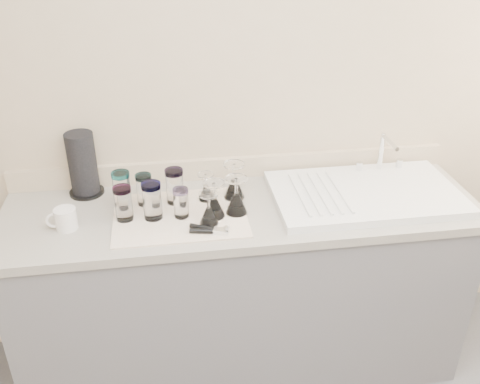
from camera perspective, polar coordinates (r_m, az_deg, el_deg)
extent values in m
cube|color=tan|center=(2.43, -0.78, 9.17)|extent=(3.50, 0.04, 2.50)
cube|color=slate|center=(2.58, 0.27, -10.59)|extent=(2.00, 0.60, 0.86)
cube|color=gray|center=(2.32, 0.30, -1.97)|extent=(2.06, 0.62, 0.04)
cube|color=white|center=(2.44, 13.19, -0.17)|extent=(0.82, 0.50, 0.03)
cylinder|color=silver|center=(2.60, 14.82, 4.23)|extent=(0.02, 0.02, 0.18)
cylinder|color=silver|center=(2.51, 15.72, 5.13)|extent=(0.02, 0.16, 0.02)
cylinder|color=silver|center=(2.60, 12.59, 2.73)|extent=(0.03, 0.03, 0.04)
cylinder|color=silver|center=(2.67, 16.62, 2.96)|extent=(0.03, 0.03, 0.04)
cube|color=white|center=(2.25, -6.41, -2.49)|extent=(0.55, 0.42, 0.01)
cylinder|color=white|center=(2.33, -12.46, 0.15)|extent=(0.07, 0.07, 0.13)
cylinder|color=teal|center=(2.30, -12.66, 1.83)|extent=(0.08, 0.08, 0.02)
cylinder|color=white|center=(2.32, -10.15, 0.08)|extent=(0.07, 0.07, 0.12)
cylinder|color=#37A7B9|center=(2.29, -10.30, 1.60)|extent=(0.07, 0.07, 0.02)
cylinder|color=white|center=(2.31, -6.96, 0.41)|extent=(0.07, 0.07, 0.14)
cylinder|color=#6338A0|center=(2.27, -7.07, 2.14)|extent=(0.08, 0.08, 0.02)
cylinder|color=white|center=(2.22, -12.30, -1.39)|extent=(0.07, 0.07, 0.13)
cylinder|color=#D035A3|center=(2.19, -12.50, 0.28)|extent=(0.07, 0.07, 0.02)
cylinder|color=white|center=(2.21, -9.33, -1.15)|extent=(0.08, 0.08, 0.14)
cylinder|color=#1D1CCC|center=(2.17, -9.50, 0.68)|extent=(0.08, 0.08, 0.02)
cylinder|color=white|center=(2.21, -6.29, -1.34)|extent=(0.06, 0.06, 0.11)
cylinder|color=#9781C4|center=(2.18, -6.38, 0.12)|extent=(0.06, 0.06, 0.02)
cone|color=white|center=(2.34, -3.63, -0.07)|extent=(0.07, 0.07, 0.06)
cylinder|color=white|center=(2.31, -3.68, 1.20)|extent=(0.01, 0.01, 0.05)
cylinder|color=white|center=(2.30, -3.70, 1.85)|extent=(0.07, 0.07, 0.01)
cone|color=white|center=(2.34, -0.63, 0.39)|extent=(0.09, 0.09, 0.09)
cylinder|color=white|center=(2.31, -0.64, 2.08)|extent=(0.01, 0.01, 0.07)
cylinder|color=white|center=(2.29, -0.64, 2.95)|extent=(0.09, 0.09, 0.01)
cone|color=white|center=(2.21, -2.75, -1.63)|extent=(0.09, 0.09, 0.08)
cylinder|color=white|center=(2.17, -2.80, 0.06)|extent=(0.01, 0.01, 0.07)
cylinder|color=white|center=(2.15, -2.82, 0.94)|extent=(0.09, 0.09, 0.01)
cone|color=white|center=(2.23, -0.38, -1.22)|extent=(0.09, 0.09, 0.09)
cylinder|color=white|center=(2.19, -0.39, 0.51)|extent=(0.01, 0.01, 0.07)
cylinder|color=white|center=(2.18, -0.39, 1.40)|extent=(0.09, 0.09, 0.01)
cone|color=white|center=(2.16, -3.34, -2.52)|extent=(0.08, 0.08, 0.07)
cylinder|color=white|center=(2.13, -3.38, -1.02)|extent=(0.01, 0.01, 0.06)
cylinder|color=white|center=(2.11, -3.41, -0.24)|extent=(0.08, 0.08, 0.01)
cube|color=silver|center=(2.11, -2.00, -4.21)|extent=(0.07, 0.05, 0.02)
cylinder|color=black|center=(2.11, -3.75, -4.19)|extent=(0.12, 0.04, 0.02)
cylinder|color=black|center=(2.13, -3.80, -3.86)|extent=(0.12, 0.07, 0.02)
cylinder|color=silver|center=(2.25, -18.08, -2.74)|extent=(0.10, 0.10, 0.09)
torus|color=silver|center=(2.25, -19.20, -2.88)|extent=(0.07, 0.02, 0.07)
cylinder|color=black|center=(2.51, -16.00, 0.02)|extent=(0.15, 0.15, 0.01)
cylinder|color=black|center=(2.44, -16.46, 2.99)|extent=(0.12, 0.12, 0.28)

